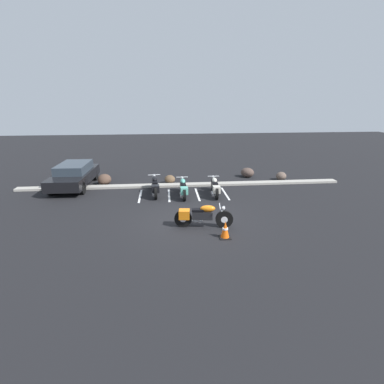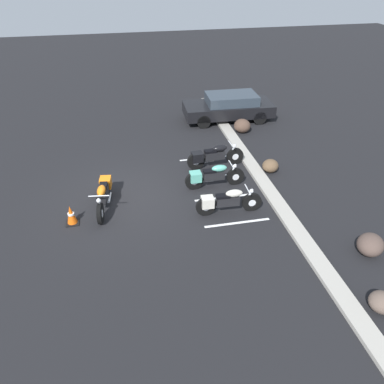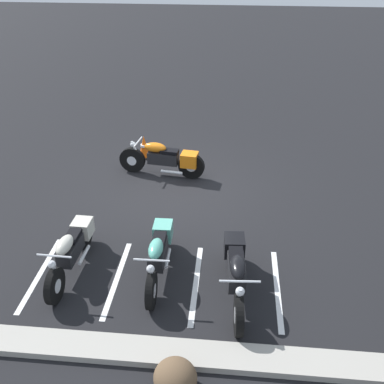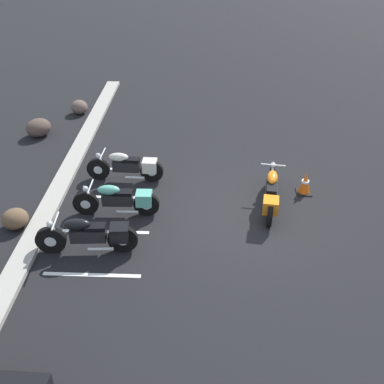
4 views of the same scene
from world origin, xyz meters
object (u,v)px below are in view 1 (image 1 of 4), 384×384
at_px(parked_bike_1, 183,188).
at_px(car_black, 74,175).
at_px(motorcycle_orange_featured, 201,216).
at_px(landscape_rock_3, 247,172).
at_px(parked_bike_0, 155,186).
at_px(traffic_cone, 225,230).
at_px(parked_bike_2, 215,187).
at_px(landscape_rock_2, 170,179).
at_px(landscape_rock_1, 281,176).
at_px(landscape_rock_0, 104,179).

distance_m(parked_bike_1, car_black, 6.35).
height_order(motorcycle_orange_featured, landscape_rock_3, motorcycle_orange_featured).
distance_m(parked_bike_0, traffic_cone, 5.76).
distance_m(motorcycle_orange_featured, parked_bike_2, 3.98).
xyz_separation_m(car_black, landscape_rock_2, (5.29, 0.11, -0.43)).
bearing_deg(landscape_rock_2, motorcycle_orange_featured, -80.54).
bearing_deg(landscape_rock_2, landscape_rock_1, 1.05).
distance_m(parked_bike_0, landscape_rock_3, 6.44).
height_order(car_black, traffic_cone, car_black).
height_order(motorcycle_orange_featured, landscape_rock_1, motorcycle_orange_featured).
relative_size(parked_bike_0, traffic_cone, 3.58).
distance_m(motorcycle_orange_featured, landscape_rock_0, 7.87).
xyz_separation_m(landscape_rock_1, landscape_rock_2, (-6.69, -0.12, -0.00)).
distance_m(landscape_rock_2, traffic_cone, 7.43).
bearing_deg(motorcycle_orange_featured, landscape_rock_0, 134.49).
height_order(car_black, landscape_rock_3, car_black).
height_order(landscape_rock_0, landscape_rock_1, landscape_rock_0).
bearing_deg(parked_bike_2, landscape_rock_3, -35.53).
bearing_deg(parked_bike_1, landscape_rock_2, 13.37).
distance_m(car_black, landscape_rock_1, 11.99).
relative_size(car_black, landscape_rock_1, 7.18).
bearing_deg(parked_bike_0, landscape_rock_0, 49.99).
height_order(parked_bike_1, landscape_rock_2, parked_bike_1).
relative_size(landscape_rock_0, traffic_cone, 1.21).
relative_size(car_black, landscape_rock_0, 5.68).
bearing_deg(motorcycle_orange_featured, landscape_rock_2, 106.92).
relative_size(parked_bike_2, landscape_rock_3, 2.59).
distance_m(parked_bike_2, landscape_rock_2, 3.28).
relative_size(motorcycle_orange_featured, car_black, 0.52).
xyz_separation_m(motorcycle_orange_featured, parked_bike_2, (1.19, 3.80, -0.02)).
relative_size(car_black, landscape_rock_3, 5.24).
xyz_separation_m(motorcycle_orange_featured, parked_bike_0, (-1.83, 4.14, 0.01)).
xyz_separation_m(parked_bike_2, landscape_rock_0, (-5.93, 2.49, -0.14)).
bearing_deg(landscape_rock_1, parked_bike_1, -157.06).
relative_size(car_black, landscape_rock_2, 6.99).
relative_size(parked_bike_2, landscape_rock_0, 2.81).
bearing_deg(car_black, motorcycle_orange_featured, 47.85).
bearing_deg(parked_bike_0, motorcycle_orange_featured, -159.84).
distance_m(parked_bike_2, traffic_cone, 4.83).
bearing_deg(parked_bike_1, car_black, 67.68).
xyz_separation_m(parked_bike_2, landscape_rock_3, (2.63, 3.42, -0.16)).
bearing_deg(motorcycle_orange_featured, landscape_rock_1, 55.65).
bearing_deg(parked_bike_1, motorcycle_orange_featured, -174.36).
height_order(landscape_rock_0, landscape_rock_2, landscape_rock_0).
relative_size(parked_bike_0, parked_bike_2, 1.06).
bearing_deg(parked_bike_1, traffic_cone, -166.90).
relative_size(parked_bike_1, landscape_rock_3, 2.60).
relative_size(parked_bike_1, landscape_rock_2, 3.47).
relative_size(motorcycle_orange_featured, parked_bike_2, 1.04).
distance_m(parked_bike_1, landscape_rock_0, 5.01).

